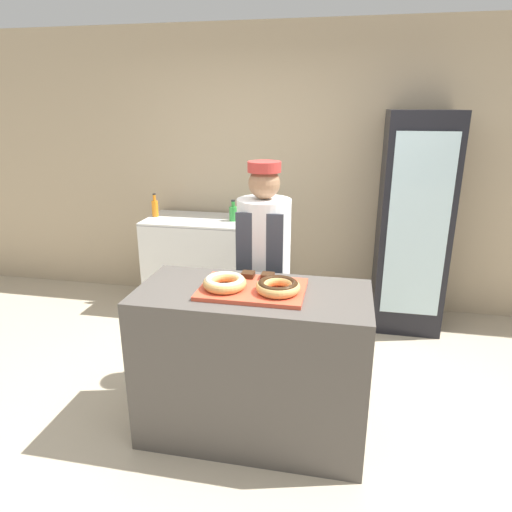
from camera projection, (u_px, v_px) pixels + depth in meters
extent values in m
plane|color=#B7A88E|center=(253.00, 429.00, 2.91)|extent=(14.00, 14.00, 0.00)
cube|color=tan|center=(297.00, 171.00, 4.47)|extent=(8.00, 0.06, 2.70)
cube|color=#4C4742|center=(253.00, 364.00, 2.76)|extent=(1.35, 0.64, 0.95)
cube|color=#D84C33|center=(253.00, 289.00, 2.61)|extent=(0.60, 0.41, 0.02)
torus|color=tan|center=(225.00, 283.00, 2.59)|extent=(0.25, 0.25, 0.06)
torus|color=beige|center=(225.00, 280.00, 2.58)|extent=(0.23, 0.23, 0.04)
torus|color=tan|center=(278.00, 287.00, 2.53)|extent=(0.25, 0.25, 0.06)
torus|color=#331E0F|center=(278.00, 284.00, 2.52)|extent=(0.23, 0.23, 0.04)
cube|color=#382111|center=(248.00, 275.00, 2.75)|extent=(0.08, 0.08, 0.03)
cube|color=#382111|center=(268.00, 276.00, 2.73)|extent=(0.08, 0.08, 0.03)
cylinder|color=#4C4C51|center=(263.00, 330.00, 3.36)|extent=(0.27, 0.27, 0.78)
cylinder|color=white|center=(264.00, 241.00, 3.14)|extent=(0.37, 0.37, 0.59)
cube|color=#383D47|center=(259.00, 302.00, 3.11)|extent=(0.31, 0.02, 1.23)
sphere|color=#936B4C|center=(264.00, 183.00, 3.02)|extent=(0.21, 0.21, 0.21)
cylinder|color=#B2332D|center=(264.00, 167.00, 2.98)|extent=(0.22, 0.22, 0.07)
cube|color=black|center=(413.00, 224.00, 4.05)|extent=(0.59, 0.58, 1.93)
cube|color=silver|center=(418.00, 228.00, 3.76)|extent=(0.48, 0.02, 1.54)
cube|color=silver|center=(203.00, 263.00, 4.58)|extent=(1.08, 0.61, 0.92)
cube|color=gray|center=(202.00, 221.00, 4.44)|extent=(1.08, 0.61, 0.01)
cylinder|color=orange|center=(155.00, 209.00, 4.50)|extent=(0.06, 0.06, 0.16)
cylinder|color=orange|center=(154.00, 198.00, 4.47)|extent=(0.03, 0.03, 0.06)
cylinder|color=black|center=(154.00, 194.00, 4.45)|extent=(0.03, 0.03, 0.01)
cylinder|color=#2D8C38|center=(233.00, 214.00, 4.33)|extent=(0.08, 0.08, 0.14)
cylinder|color=#2D8C38|center=(233.00, 204.00, 4.31)|extent=(0.03, 0.03, 0.05)
cylinder|color=black|center=(233.00, 201.00, 4.29)|extent=(0.04, 0.04, 0.01)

